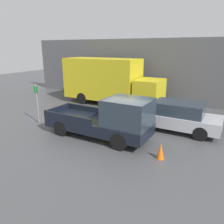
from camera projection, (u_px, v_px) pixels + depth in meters
The scene contains 7 objects.
ground_plane at pixel (123, 139), 10.88m from camera, with size 60.00×60.00×0.00m, color #4C4C4F.
building_wall at pixel (172, 72), 17.19m from camera, with size 28.00×0.15×5.09m.
pickup_truck at pixel (109, 120), 10.69m from camera, with size 5.45×1.97×2.16m.
car at pixel (176, 116), 11.90m from camera, with size 4.67×1.92×1.59m.
delivery_truck at pixel (108, 80), 17.26m from camera, with size 7.90×2.52×3.57m.
parking_sign at pixel (37, 102), 12.83m from camera, with size 0.30×0.07×2.36m.
traffic_cone at pixel (161, 151), 8.92m from camera, with size 0.32×0.32×0.70m.
Camera 1 is at (4.48, -8.99, 4.43)m, focal length 35.00 mm.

